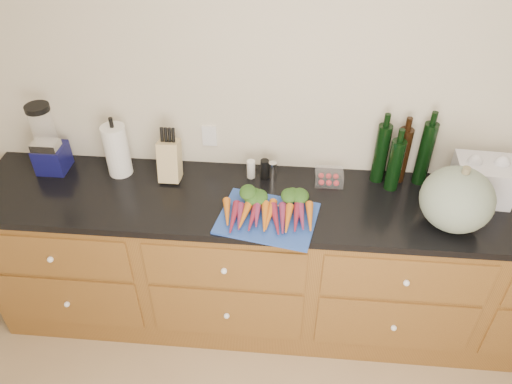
# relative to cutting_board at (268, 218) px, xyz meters

# --- Properties ---
(wall_back) EXTENTS (4.10, 0.05, 2.60)m
(wall_back) POSITION_rel_cutting_board_xyz_m (0.25, 0.48, 0.35)
(wall_back) COLOR beige
(wall_back) RESTS_ON ground
(cabinets) EXTENTS (3.60, 0.64, 0.90)m
(cabinets) POSITION_rel_cutting_board_xyz_m (0.25, 0.16, -0.50)
(cabinets) COLOR brown
(cabinets) RESTS_ON ground
(countertop) EXTENTS (3.64, 0.62, 0.04)m
(countertop) POSITION_rel_cutting_board_xyz_m (0.25, 0.16, -0.03)
(countertop) COLOR black
(countertop) RESTS_ON cabinets
(cutting_board) EXTENTS (0.53, 0.44, 0.01)m
(cutting_board) POSITION_rel_cutting_board_xyz_m (0.00, 0.00, 0.00)
(cutting_board) COLOR #2345A1
(cutting_board) RESTS_ON countertop
(carrots) EXTENTS (0.44, 0.30, 0.06)m
(carrots) POSITION_rel_cutting_board_xyz_m (0.00, 0.03, 0.03)
(carrots) COLOR orange
(carrots) RESTS_ON cutting_board
(squash) EXTENTS (0.34, 0.34, 0.31)m
(squash) POSITION_rel_cutting_board_xyz_m (0.89, 0.04, 0.15)
(squash) COLOR slate
(squash) RESTS_ON countertop
(blender_appliance) EXTENTS (0.16, 0.16, 0.40)m
(blender_appliance) POSITION_rel_cutting_board_xyz_m (-1.22, 0.32, 0.17)
(blender_appliance) COLOR #0F0F46
(blender_appliance) RESTS_ON countertop
(paper_towel) EXTENTS (0.13, 0.13, 0.29)m
(paper_towel) POSITION_rel_cutting_board_xyz_m (-0.84, 0.32, 0.14)
(paper_towel) COLOR white
(paper_towel) RESTS_ON countertop
(knife_block) EXTENTS (0.11, 0.11, 0.22)m
(knife_block) POSITION_rel_cutting_board_xyz_m (-0.55, 0.30, 0.10)
(knife_block) COLOR tan
(knife_block) RESTS_ON countertop
(grinder_salt) EXTENTS (0.05, 0.05, 0.11)m
(grinder_salt) POSITION_rel_cutting_board_xyz_m (-0.11, 0.34, 0.05)
(grinder_salt) COLOR silver
(grinder_salt) RESTS_ON countertop
(grinder_pepper) EXTENTS (0.05, 0.05, 0.11)m
(grinder_pepper) POSITION_rel_cutting_board_xyz_m (-0.04, 0.34, 0.05)
(grinder_pepper) COLOR black
(grinder_pepper) RESTS_ON countertop
(canister_chrome) EXTENTS (0.04, 0.04, 0.10)m
(canister_chrome) POSITION_rel_cutting_board_xyz_m (0.00, 0.34, 0.04)
(canister_chrome) COLOR silver
(canister_chrome) RESTS_ON countertop
(tomato_box) EXTENTS (0.15, 0.12, 0.07)m
(tomato_box) POSITION_rel_cutting_board_xyz_m (0.31, 0.33, 0.03)
(tomato_box) COLOR white
(tomato_box) RESTS_ON countertop
(bottles) EXTENTS (0.30, 0.15, 0.36)m
(bottles) POSITION_rel_cutting_board_xyz_m (0.67, 0.37, 0.16)
(bottles) COLOR black
(bottles) RESTS_ON countertop
(grocery_bag) EXTENTS (0.30, 0.24, 0.21)m
(grocery_bag) POSITION_rel_cutting_board_xyz_m (1.08, 0.28, 0.10)
(grocery_bag) COLOR white
(grocery_bag) RESTS_ON countertop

